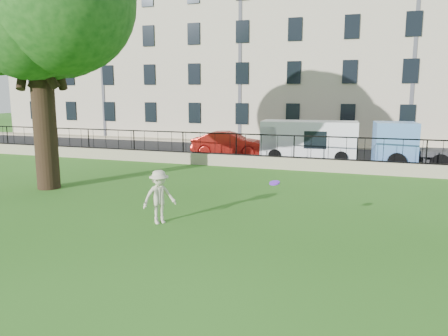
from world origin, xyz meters
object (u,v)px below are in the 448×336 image
(frisbee, at_px, (274,183))
(red_sedan, at_px, (229,144))
(blue_truck, at_px, (432,146))
(man, at_px, (159,197))
(white_van, at_px, (309,141))

(frisbee, relative_size, red_sedan, 0.06)
(frisbee, distance_m, red_sedan, 15.15)
(frisbee, distance_m, blue_truck, 13.98)
(man, distance_m, frisbee, 3.58)
(blue_truck, bearing_deg, frisbee, -118.02)
(man, height_order, red_sedan, man)
(red_sedan, bearing_deg, blue_truck, -102.66)
(white_van, height_order, blue_truck, blue_truck)
(white_van, xyz_separation_m, blue_truck, (6.24, -1.00, 0.06))
(man, bearing_deg, frisbee, -54.39)
(blue_truck, bearing_deg, white_van, 164.72)
(man, height_order, blue_truck, blue_truck)
(frisbee, xyz_separation_m, white_van, (-1.04, 13.97, -0.41))
(red_sedan, xyz_separation_m, white_van, (4.76, 0.00, 0.37))
(man, bearing_deg, white_van, 30.71)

